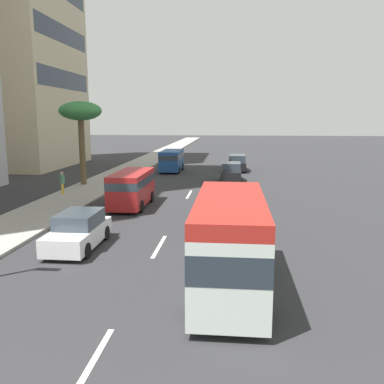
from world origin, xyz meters
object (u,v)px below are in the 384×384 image
(palm_tree, at_px, (80,114))
(pedestrian_near_lamp, at_px, (62,182))
(car_lead, at_px, (237,163))
(car_fourth, at_px, (235,206))
(minibus_third, at_px, (230,240))
(car_fifth, at_px, (231,172))
(car_sixth, at_px, (79,231))
(van_second, at_px, (172,159))
(van_seventh, at_px, (132,187))

(palm_tree, bearing_deg, pedestrian_near_lamp, -178.73)
(car_lead, bearing_deg, car_fourth, 179.22)
(minibus_third, distance_m, palm_tree, 23.80)
(car_fourth, height_order, car_fifth, car_fifth)
(car_lead, bearing_deg, car_sixth, 165.44)
(car_lead, xyz_separation_m, palm_tree, (-11.17, 12.74, 5.09))
(car_fifth, bearing_deg, van_second, 44.56)
(minibus_third, bearing_deg, car_sixth, 59.18)
(car_fifth, relative_size, van_seventh, 0.76)
(car_fourth, height_order, pedestrian_near_lamp, pedestrian_near_lamp)
(minibus_third, relative_size, pedestrian_near_lamp, 4.20)
(car_sixth, bearing_deg, van_second, 179.46)
(van_second, height_order, car_fourth, van_second)
(palm_tree, bearing_deg, van_seventh, -141.78)
(car_fourth, relative_size, car_fifth, 1.16)
(car_fifth, height_order, van_seventh, van_seventh)
(car_lead, height_order, palm_tree, palm_tree)
(van_second, height_order, car_sixth, van_second)
(van_second, relative_size, pedestrian_near_lamp, 3.22)
(car_sixth, relative_size, palm_tree, 0.62)
(palm_tree, bearing_deg, car_sixth, -160.61)
(van_second, bearing_deg, car_fifth, 44.56)
(car_sixth, relative_size, van_seventh, 0.79)
(van_second, relative_size, car_fifth, 1.28)
(van_second, height_order, palm_tree, palm_tree)
(car_fifth, height_order, pedestrian_near_lamp, pedestrian_near_lamp)
(car_fifth, distance_m, pedestrian_near_lamp, 14.58)
(minibus_third, height_order, van_seventh, minibus_third)
(minibus_third, height_order, car_fifth, minibus_third)
(car_fifth, xyz_separation_m, pedestrian_near_lamp, (-8.22, 12.05, 0.23))
(car_fourth, bearing_deg, car_fifth, 1.19)
(car_fourth, bearing_deg, van_seventh, 65.97)
(car_lead, height_order, van_seventh, van_seventh)
(car_fourth, bearing_deg, minibus_third, 178.63)
(van_second, height_order, minibus_third, minibus_third)
(car_lead, distance_m, van_seventh, 19.93)
(car_lead, relative_size, van_seventh, 0.86)
(van_second, height_order, van_seventh, van_seventh)
(car_lead, xyz_separation_m, pedestrian_near_lamp, (-15.70, 12.64, 0.22))
(van_second, relative_size, minibus_third, 0.77)
(palm_tree, bearing_deg, car_fifth, -73.12)
(car_fourth, height_order, car_sixth, car_fourth)
(car_fifth, height_order, car_sixth, car_fifth)
(van_second, distance_m, minibus_third, 30.67)
(car_sixth, relative_size, pedestrian_near_lamp, 2.62)
(car_lead, xyz_separation_m, car_sixth, (-27.25, 7.08, -0.08))
(van_seventh, height_order, palm_tree, palm_tree)
(car_fifth, relative_size, palm_tree, 0.60)
(car_lead, relative_size, pedestrian_near_lamp, 2.86)
(minibus_third, bearing_deg, van_seventh, 26.74)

